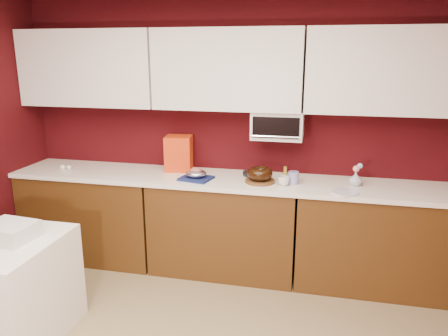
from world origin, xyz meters
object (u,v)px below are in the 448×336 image
bundt_cake (260,174)px  blue_jar (293,178)px  flower_vase (356,178)px  newspaper_stack (9,232)px  coffee_mug (284,180)px  foil_ham_nest (196,173)px  toaster_oven (278,125)px  pandoro_box (179,153)px

bundt_cake → blue_jar: size_ratio=2.06×
blue_jar → flower_vase: flower_vase is taller
bundt_cake → blue_jar: bundt_cake is taller
bundt_cake → newspaper_stack: bearing=-141.5°
coffee_mug → flower_vase: bearing=12.0°
coffee_mug → newspaper_stack: 2.13m
foil_ham_nest → bundt_cake: bearing=3.5°
toaster_oven → pandoro_box: size_ratio=1.36×
bundt_cake → coffee_mug: size_ratio=2.32×
pandoro_box → coffee_mug: 1.07m
bundt_cake → newspaper_stack: 1.99m
pandoro_box → blue_jar: (1.10, -0.21, -0.11)m
blue_jar → newspaper_stack: blue_jar is taller
newspaper_stack → toaster_oven: bearing=41.3°
bundt_cake → coffee_mug: bearing=-10.9°
newspaper_stack → foil_ham_nest: bearing=50.7°
toaster_oven → coffee_mug: (0.09, -0.27, -0.43)m
coffee_mug → flower_vase: flower_vase is taller
flower_vase → toaster_oven: bearing=168.0°
toaster_oven → bundt_cake: (-0.12, -0.23, -0.39)m
toaster_oven → coffee_mug: toaster_oven is taller
foil_ham_nest → flower_vase: (1.37, 0.12, 0.01)m
foil_ham_nest → toaster_oven: bearing=21.3°
toaster_oven → flower_vase: size_ratio=3.35×
pandoro_box → coffee_mug: bearing=-23.3°
coffee_mug → flower_vase: (0.59, 0.13, 0.02)m
toaster_oven → newspaper_stack: bearing=-138.7°
pandoro_box → coffee_mug: pandoro_box is taller
flower_vase → newspaper_stack: 2.70m
pandoro_box → coffee_mug: size_ratio=3.50×
coffee_mug → pandoro_box: bearing=164.9°
bundt_cake → coffee_mug: bundt_cake is taller
toaster_oven → pandoro_box: (-0.93, 0.00, -0.31)m
flower_vase → blue_jar: bearing=-173.3°
toaster_oven → bundt_cake: bearing=-116.6°
coffee_mug → flower_vase: size_ratio=0.71×
toaster_oven → newspaper_stack: (-1.67, -1.47, -0.57)m
coffee_mug → flower_vase: 0.61m
bundt_cake → blue_jar: (0.29, 0.03, -0.03)m
bundt_cake → flower_vase: flower_vase is taller
flower_vase → coffee_mug: bearing=-168.0°
bundt_cake → newspaper_stack: bundt_cake is taller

